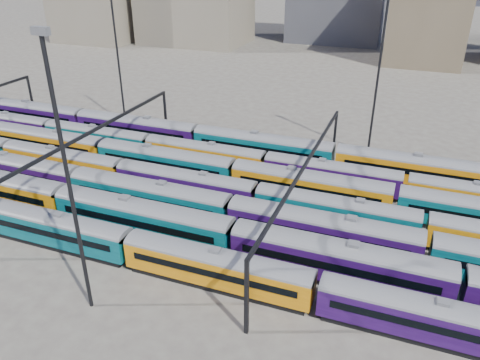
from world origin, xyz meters
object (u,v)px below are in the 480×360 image
(rake_2, at_px, (230,209))
(mast_2, at_px, (67,174))
(rake_0, at_px, (317,288))
(rake_1, at_px, (339,257))

(rake_2, bearing_deg, mast_2, -113.66)
(rake_0, bearing_deg, mast_2, -160.78)
(rake_0, distance_m, rake_1, 5.12)
(rake_1, relative_size, rake_2, 0.85)
(rake_0, relative_size, rake_2, 0.91)
(mast_2, bearing_deg, rake_2, 66.34)
(rake_1, distance_m, rake_2, 14.55)
(rake_2, bearing_deg, rake_0, -38.38)
(rake_2, distance_m, mast_2, 21.65)
(rake_2, relative_size, mast_2, 5.12)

